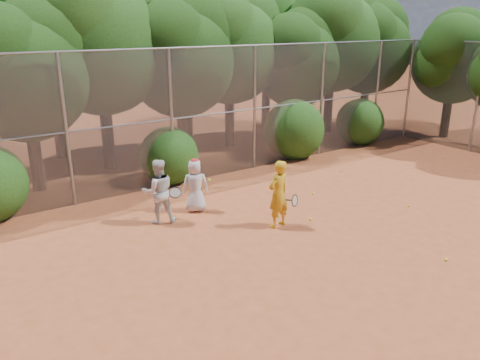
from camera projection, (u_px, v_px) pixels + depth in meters
ground at (344, 250)px, 10.12m from camera, size 80.00×80.00×0.00m
fence_back at (198, 114)px, 14.07m from camera, size 20.05×0.09×4.03m
fence_side at (478, 97)px, 17.19m from camera, size 0.09×6.09×4.03m
tree_2 at (24, 65)px, 12.67m from camera, size 3.99×3.47×5.47m
tree_3 at (99, 32)px, 14.55m from camera, size 4.89×4.26×6.70m
tree_4 at (181, 51)px, 15.63m from camera, size 4.19×3.64×5.73m
tree_5 at (230, 40)px, 17.51m from camera, size 4.51×3.92×6.17m
tree_6 at (297, 55)px, 18.26m from camera, size 3.86×3.36×5.29m
tree_7 at (333, 32)px, 19.82m from camera, size 4.77×4.14×6.53m
tree_8 at (369, 42)px, 20.81m from camera, size 4.25×3.70×5.82m
tree_10 at (48, 24)px, 15.65m from camera, size 5.15×4.48×7.06m
tree_11 at (186, 36)px, 18.18m from camera, size 4.64×4.03×6.35m
tree_12 at (268, 26)px, 20.97m from camera, size 5.02×4.37×6.88m
tree_13 at (455, 53)px, 19.10m from camera, size 3.86×3.36×5.29m
bush_1 at (169, 153)px, 14.20m from camera, size 1.80×1.80×1.80m
bush_2 at (294, 127)px, 16.83m from camera, size 2.20×2.20×2.20m
bush_3 at (360, 120)px, 18.76m from camera, size 1.90×1.90×1.90m
player_yellow at (278, 194)px, 11.04m from camera, size 0.83×0.52×1.65m
player_teen at (195, 185)px, 12.00m from camera, size 0.81×0.69×1.42m
player_white at (158, 191)px, 11.29m from camera, size 0.94×0.87×1.60m
ball_0 at (313, 193)px, 13.37m from camera, size 0.07×0.07×0.07m
ball_1 at (446, 260)px, 9.64m from camera, size 0.07×0.07×0.07m
ball_2 at (409, 206)px, 12.46m from camera, size 0.07×0.07×0.07m
ball_3 at (310, 219)px, 11.61m from camera, size 0.07×0.07×0.07m
ball_4 at (341, 171)px, 15.38m from camera, size 0.07×0.07×0.07m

